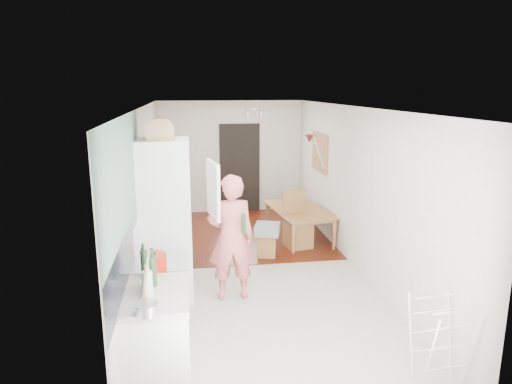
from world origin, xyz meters
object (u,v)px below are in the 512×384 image
object	(u,v)px
person	(231,227)
drying_rack	(440,343)
stool	(267,245)
dining_chair	(298,220)
dining_table	(300,226)

from	to	relation	value
person	drying_rack	world-z (taller)	person
drying_rack	person	bearing A→B (deg)	125.75
person	stool	bearing A→B (deg)	-119.51
stool	drying_rack	distance (m)	3.72
dining_chair	drying_rack	world-z (taller)	dining_chair
drying_rack	dining_chair	bearing A→B (deg)	91.76
dining_table	drying_rack	bearing A→B (deg)	176.47
stool	dining_table	bearing A→B (deg)	46.63
dining_chair	stool	xyz separation A→B (m)	(-0.62, -0.35, -0.30)
dining_table	drying_rack	world-z (taller)	drying_rack
dining_chair	stool	world-z (taller)	dining_chair
dining_table	stool	bearing A→B (deg)	129.71
person	dining_chair	size ratio (longest dim) A/B	2.00
dining_chair	stool	distance (m)	0.77
dining_chair	person	bearing A→B (deg)	-137.11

